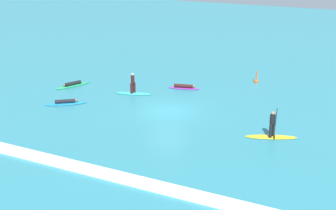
# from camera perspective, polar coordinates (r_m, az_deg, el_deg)

# --- Properties ---
(ground_plane) EXTENTS (120.00, 120.00, 0.00)m
(ground_plane) POSITION_cam_1_polar(r_m,az_deg,el_deg) (32.63, -0.00, -0.82)
(ground_plane) COLOR teal
(ground_plane) RESTS_ON ground
(surfer_on_green_board) EXTENTS (1.97, 3.26, 0.39)m
(surfer_on_green_board) POSITION_cam_1_polar(r_m,az_deg,el_deg) (39.23, -12.24, 2.59)
(surfer_on_green_board) COLOR #23B266
(surfer_on_green_board) RESTS_ON ground_plane
(surfer_on_teal_board) EXTENTS (3.08, 1.54, 1.78)m
(surfer_on_teal_board) POSITION_cam_1_polar(r_m,az_deg,el_deg) (36.37, -4.56, 2.04)
(surfer_on_teal_board) COLOR #33C6CC
(surfer_on_teal_board) RESTS_ON ground_plane
(surfer_on_yellow_board) EXTENTS (3.32, 1.88, 2.18)m
(surfer_on_yellow_board) POSITION_cam_1_polar(r_m,az_deg,el_deg) (28.92, 13.25, -3.27)
(surfer_on_yellow_board) COLOR yellow
(surfer_on_yellow_board) RESTS_ON ground_plane
(surfer_on_blue_board) EXTENTS (3.01, 2.51, 0.38)m
(surfer_on_blue_board) POSITION_cam_1_polar(r_m,az_deg,el_deg) (34.94, -13.08, 0.30)
(surfer_on_blue_board) COLOR #1E8CD1
(surfer_on_blue_board) RESTS_ON ground_plane
(surfer_on_purple_board) EXTENTS (2.78, 1.24, 0.39)m
(surfer_on_purple_board) POSITION_cam_1_polar(r_m,az_deg,el_deg) (37.67, 2.09, 2.34)
(surfer_on_purple_board) COLOR purple
(surfer_on_purple_board) RESTS_ON ground_plane
(marker_buoy) EXTENTS (0.39, 0.39, 1.17)m
(marker_buoy) POSITION_cam_1_polar(r_m,az_deg,el_deg) (40.08, 11.33, 3.12)
(marker_buoy) COLOR #E55119
(marker_buoy) RESTS_ON ground_plane
(wave_crest) EXTENTS (25.89, 0.90, 0.18)m
(wave_crest) POSITION_cam_1_polar(r_m,az_deg,el_deg) (24.73, -10.07, -8.24)
(wave_crest) COLOR white
(wave_crest) RESTS_ON ground_plane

